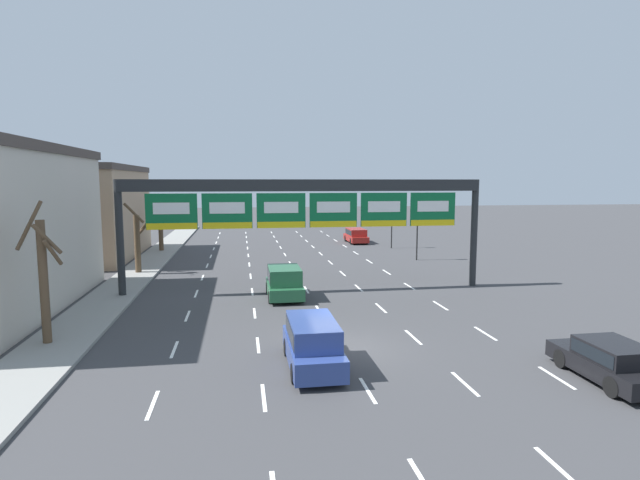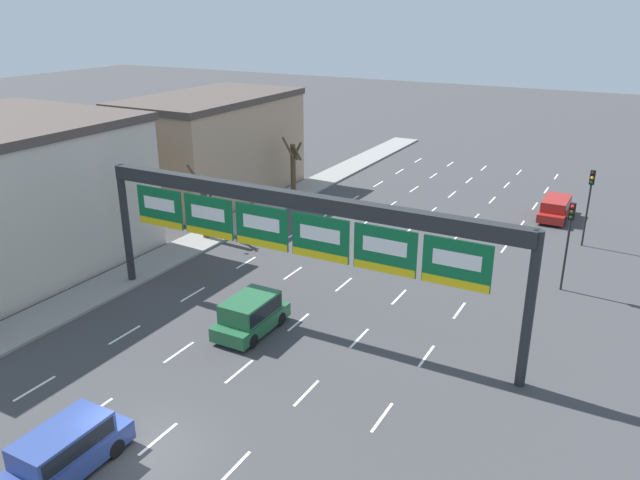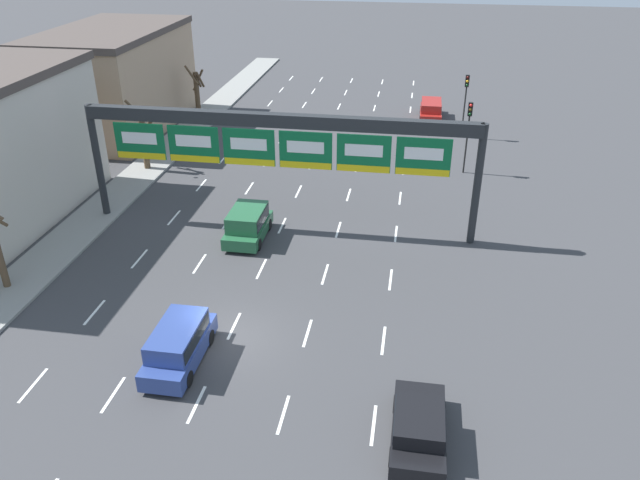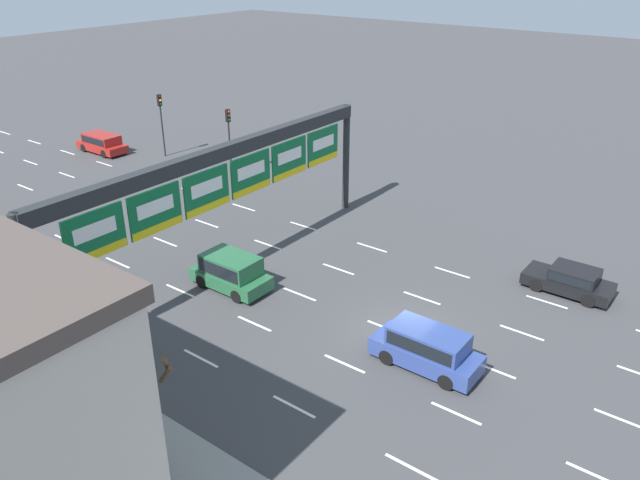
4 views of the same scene
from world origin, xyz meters
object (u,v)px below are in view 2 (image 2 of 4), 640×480
at_px(suv_red, 556,207).
at_px(tree_bare_closest, 205,203).
at_px(suv_blue, 65,449).
at_px(traffic_light_mid_block, 569,229).
at_px(traffic_light_near_gantry, 590,193).
at_px(tree_bare_second, 293,165).
at_px(suv_green, 251,313).
at_px(sign_gantry, 293,217).

relative_size(suv_red, tree_bare_closest, 0.92).
distance_m(suv_blue, traffic_light_mid_block, 26.00).
bearing_deg(traffic_light_near_gantry, tree_bare_closest, -154.29).
bearing_deg(tree_bare_second, suv_red, 11.54).
xyz_separation_m(suv_red, tree_bare_second, (-19.74, -4.03, 1.70)).
xyz_separation_m(traffic_light_mid_block, tree_bare_second, (-22.08, 8.52, -0.97)).
bearing_deg(suv_green, tree_bare_second, 115.65).
distance_m(sign_gantry, suv_green, 5.07).
xyz_separation_m(suv_blue, traffic_light_mid_block, (12.19, 22.82, 2.56)).
relative_size(suv_blue, traffic_light_near_gantry, 0.89).
relative_size(suv_green, tree_bare_second, 0.86).
relative_size(suv_green, traffic_light_mid_block, 0.82).
bearing_deg(suv_green, sign_gantry, 44.82).
distance_m(sign_gantry, traffic_light_near_gantry, 21.21).
height_order(suv_green, traffic_light_mid_block, traffic_light_mid_block).
height_order(traffic_light_mid_block, tree_bare_second, traffic_light_mid_block).
xyz_separation_m(suv_green, traffic_light_near_gantry, (12.40, 19.59, 2.57)).
bearing_deg(traffic_light_near_gantry, sign_gantry, -121.03).
xyz_separation_m(suv_red, tree_bare_closest, (-19.60, -15.53, 1.63)).
relative_size(suv_red, tree_bare_second, 0.98).
distance_m(suv_blue, tree_bare_closest, 22.16).
distance_m(suv_green, suv_red, 26.43).
xyz_separation_m(suv_green, traffic_light_mid_block, (12.25, 11.95, 2.54)).
height_order(suv_green, tree_bare_second, tree_bare_second).
distance_m(sign_gantry, traffic_light_mid_block, 15.12).
distance_m(traffic_light_near_gantry, traffic_light_mid_block, 7.65).
height_order(sign_gantry, suv_red, sign_gantry).
height_order(suv_green, tree_bare_closest, tree_bare_closest).
distance_m(sign_gantry, suv_blue, 13.29).
distance_m(suv_blue, suv_green, 10.87).
bearing_deg(suv_blue, traffic_light_mid_block, 61.90).
height_order(suv_green, suv_red, suv_green).
bearing_deg(traffic_light_near_gantry, suv_red, 116.83).
height_order(suv_red, tree_bare_second, tree_bare_second).
relative_size(sign_gantry, traffic_light_near_gantry, 4.36).
bearing_deg(suv_red, traffic_light_mid_block, -79.46).
xyz_separation_m(suv_blue, suv_green, (-0.06, 10.87, 0.02)).
bearing_deg(suv_green, suv_blue, -89.66).
xyz_separation_m(suv_blue, suv_red, (9.85, 35.37, -0.10)).
xyz_separation_m(suv_blue, tree_bare_second, (-9.89, 31.34, 1.59)).
bearing_deg(suv_green, traffic_light_mid_block, 44.28).
bearing_deg(suv_blue, suv_red, 74.44).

